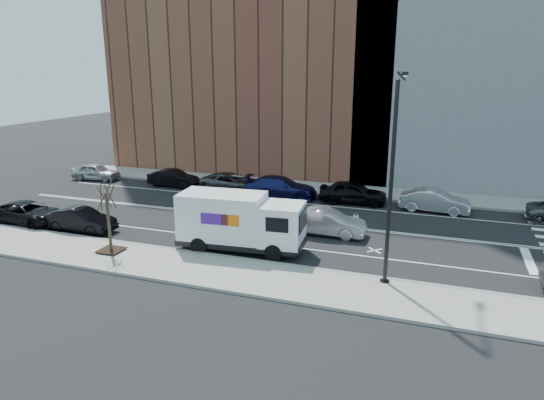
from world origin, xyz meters
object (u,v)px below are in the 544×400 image
Objects in this scene: far_parked_a at (96,172)px; far_parked_b at (173,178)px; driving_sedan at (326,222)px; fedex_van at (240,221)px.

far_parked_a reaches higher than far_parked_b.
fedex_van is at bearing 136.51° from driving_sedan.
far_parked_a is 7.63m from far_parked_b.
far_parked_b is (7.63, 0.08, -0.01)m from far_parked_a.
far_parked_b is 0.93× the size of driving_sedan.
driving_sedan is at bearing -116.13° from far_parked_b.
far_parked_a is 0.92× the size of driving_sedan.
driving_sedan is (14.52, -7.39, 0.05)m from far_parked_b.
driving_sedan reaches higher than far_parked_b.
fedex_van is at bearing -135.69° from far_parked_b.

